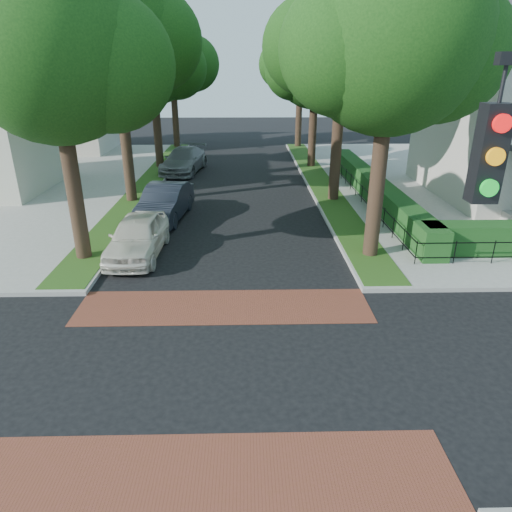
# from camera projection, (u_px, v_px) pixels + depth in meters

# --- Properties ---
(ground) EXTENTS (120.00, 120.00, 0.00)m
(ground) POSITION_uv_depth(u_px,v_px,m) (219.00, 370.00, 11.17)
(ground) COLOR black
(ground) RESTS_ON ground
(crosswalk_far) EXTENTS (9.00, 2.20, 0.01)m
(crosswalk_far) POSITION_uv_depth(u_px,v_px,m) (224.00, 306.00, 14.12)
(crosswalk_far) COLOR brown
(crosswalk_far) RESTS_ON ground
(crosswalk_near) EXTENTS (9.00, 2.20, 0.01)m
(crosswalk_near) POSITION_uv_depth(u_px,v_px,m) (209.00, 479.00, 8.21)
(crosswalk_near) COLOR brown
(crosswalk_near) RESTS_ON ground
(grass_strip_ne) EXTENTS (1.60, 29.80, 0.02)m
(grass_strip_ne) POSITION_uv_depth(u_px,v_px,m) (320.00, 181.00, 28.85)
(grass_strip_ne) COLOR #284D16
(grass_strip_ne) RESTS_ON sidewalk_ne
(grass_strip_nw) EXTENTS (1.60, 29.80, 0.02)m
(grass_strip_nw) POSITION_uv_depth(u_px,v_px,m) (149.00, 182.00, 28.62)
(grass_strip_nw) COLOR #284D16
(grass_strip_nw) RESTS_ON sidewalk_nw
(tree_right_near) EXTENTS (7.75, 6.67, 10.66)m
(tree_right_near) POSITION_uv_depth(u_px,v_px,m) (393.00, 42.00, 15.03)
(tree_right_near) COLOR black
(tree_right_near) RESTS_ON sidewalk_ne
(tree_right_mid) EXTENTS (8.25, 7.09, 11.22)m
(tree_right_mid) POSITION_uv_depth(u_px,v_px,m) (345.00, 42.00, 22.29)
(tree_right_mid) COLOR black
(tree_right_mid) RESTS_ON sidewalk_ne
(tree_right_far) EXTENTS (7.25, 6.23, 9.74)m
(tree_right_far) POSITION_uv_depth(u_px,v_px,m) (317.00, 66.00, 30.98)
(tree_right_far) COLOR black
(tree_right_far) RESTS_ON sidewalk_ne
(tree_right_back) EXTENTS (7.50, 6.45, 10.20)m
(tree_right_back) POSITION_uv_depth(u_px,v_px,m) (302.00, 62.00, 39.16)
(tree_right_back) COLOR black
(tree_right_back) RESTS_ON sidewalk_ne
(tree_left_near) EXTENTS (7.50, 6.45, 10.20)m
(tree_left_near) POSITION_uv_depth(u_px,v_px,m) (58.00, 54.00, 14.93)
(tree_left_near) COLOR black
(tree_left_near) RESTS_ON sidewalk_nw
(tree_left_mid) EXTENTS (8.00, 6.88, 11.48)m
(tree_left_mid) POSITION_uv_depth(u_px,v_px,m) (118.00, 33.00, 21.91)
(tree_left_mid) COLOR black
(tree_left_mid) RESTS_ON sidewalk_nw
(tree_left_far) EXTENTS (7.00, 6.02, 9.86)m
(tree_left_far) POSITION_uv_depth(u_px,v_px,m) (154.00, 63.00, 30.66)
(tree_left_far) COLOR black
(tree_left_far) RESTS_ON sidewalk_nw
(tree_left_back) EXTENTS (7.75, 6.66, 10.44)m
(tree_left_back) POSITION_uv_depth(u_px,v_px,m) (173.00, 60.00, 38.87)
(tree_left_back) COLOR black
(tree_left_back) RESTS_ON sidewalk_nw
(hedge_main_road) EXTENTS (1.00, 18.00, 1.20)m
(hedge_main_road) POSITION_uv_depth(u_px,v_px,m) (374.00, 188.00, 24.88)
(hedge_main_road) COLOR #1D4919
(hedge_main_road) RESTS_ON sidewalk_ne
(fence_main_road) EXTENTS (0.06, 18.00, 0.90)m
(fence_main_road) POSITION_uv_depth(u_px,v_px,m) (359.00, 191.00, 24.92)
(fence_main_road) COLOR black
(fence_main_road) RESTS_ON sidewalk_ne
(house_left_far) EXTENTS (10.00, 9.00, 10.14)m
(house_left_far) POSITION_uv_depth(u_px,v_px,m) (53.00, 90.00, 38.43)
(house_left_far) COLOR beige
(house_left_far) RESTS_ON sidewalk_nw
(parked_car_front) EXTENTS (1.99, 4.71, 1.59)m
(parked_car_front) POSITION_uv_depth(u_px,v_px,m) (138.00, 236.00, 17.67)
(parked_car_front) COLOR silver
(parked_car_front) RESTS_ON ground
(parked_car_middle) EXTENTS (2.32, 5.22, 1.66)m
(parked_car_middle) POSITION_uv_depth(u_px,v_px,m) (165.00, 202.00, 21.92)
(parked_car_middle) COLOR black
(parked_car_middle) RESTS_ON ground
(parked_car_rear) EXTENTS (3.14, 5.99, 1.66)m
(parked_car_rear) POSITION_uv_depth(u_px,v_px,m) (184.00, 160.00, 31.79)
(parked_car_rear) COLOR slate
(parked_car_rear) RESTS_ON ground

